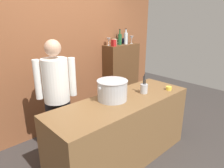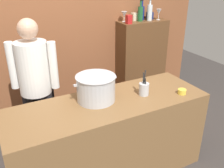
{
  "view_description": "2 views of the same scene",
  "coord_description": "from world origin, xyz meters",
  "px_view_note": "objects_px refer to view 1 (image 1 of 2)",
  "views": [
    {
      "loc": [
        -1.77,
        -1.69,
        1.93
      ],
      "look_at": [
        0.16,
        0.37,
        0.99
      ],
      "focal_mm": 32.77,
      "sensor_mm": 36.0,
      "label": 1
    },
    {
      "loc": [
        -0.99,
        -1.97,
        2.12
      ],
      "look_at": [
        0.21,
        0.33,
        0.92
      ],
      "focal_mm": 40.56,
      "sensor_mm": 36.0,
      "label": 2
    }
  ],
  "objects_px": {
    "utensil_crock": "(144,88)",
    "spice_tin_red": "(114,43)",
    "stockpot_large": "(112,90)",
    "wine_glass_wide": "(109,40)",
    "wine_bottle_green": "(120,39)",
    "wine_glass_tall": "(132,38)",
    "spice_tin_cream": "(115,42)",
    "butter_jar": "(169,88)",
    "wine_bottle_cobalt": "(120,39)",
    "spice_tin_navy": "(125,41)",
    "wine_bottle_clear": "(126,38)",
    "chef": "(57,92)"
  },
  "relations": [
    {
      "from": "wine_bottle_green",
      "to": "spice_tin_red",
      "type": "bearing_deg",
      "value": -161.28
    },
    {
      "from": "chef",
      "to": "butter_jar",
      "type": "xyz_separation_m",
      "value": [
        1.33,
        -0.88,
        -0.04
      ]
    },
    {
      "from": "wine_bottle_cobalt",
      "to": "spice_tin_navy",
      "type": "bearing_deg",
      "value": -4.85
    },
    {
      "from": "chef",
      "to": "wine_bottle_clear",
      "type": "distance_m",
      "value": 1.98
    },
    {
      "from": "stockpot_large",
      "to": "wine_glass_wide",
      "type": "distance_m",
      "value": 1.58
    },
    {
      "from": "spice_tin_navy",
      "to": "butter_jar",
      "type": "bearing_deg",
      "value": -111.67
    },
    {
      "from": "spice_tin_cream",
      "to": "wine_bottle_green",
      "type": "bearing_deg",
      "value": -58.84
    },
    {
      "from": "spice_tin_red",
      "to": "spice_tin_cream",
      "type": "relative_size",
      "value": 1.1
    },
    {
      "from": "wine_bottle_cobalt",
      "to": "butter_jar",
      "type": "bearing_deg",
      "value": -106.7
    },
    {
      "from": "utensil_crock",
      "to": "spice_tin_cream",
      "type": "relative_size",
      "value": 2.48
    },
    {
      "from": "chef",
      "to": "wine_glass_wide",
      "type": "distance_m",
      "value": 1.65
    },
    {
      "from": "wine_glass_wide",
      "to": "wine_glass_tall",
      "type": "distance_m",
      "value": 0.55
    },
    {
      "from": "wine_bottle_cobalt",
      "to": "spice_tin_red",
      "type": "distance_m",
      "value": 0.37
    },
    {
      "from": "wine_bottle_cobalt",
      "to": "wine_bottle_green",
      "type": "height_order",
      "value": "wine_bottle_green"
    },
    {
      "from": "wine_glass_tall",
      "to": "butter_jar",
      "type": "bearing_deg",
      "value": -116.13
    },
    {
      "from": "wine_glass_wide",
      "to": "spice_tin_red",
      "type": "bearing_deg",
      "value": -93.77
    },
    {
      "from": "wine_glass_tall",
      "to": "spice_tin_red",
      "type": "distance_m",
      "value": 0.55
    },
    {
      "from": "wine_glass_wide",
      "to": "spice_tin_red",
      "type": "relative_size",
      "value": 1.22
    },
    {
      "from": "butter_jar",
      "to": "spice_tin_navy",
      "type": "bearing_deg",
      "value": 68.33
    },
    {
      "from": "utensil_crock",
      "to": "butter_jar",
      "type": "distance_m",
      "value": 0.41
    },
    {
      "from": "utensil_crock",
      "to": "wine_bottle_clear",
      "type": "distance_m",
      "value": 1.57
    },
    {
      "from": "utensil_crock",
      "to": "wine_bottle_green",
      "type": "xyz_separation_m",
      "value": [
        0.73,
        1.21,
        0.53
      ]
    },
    {
      "from": "stockpot_large",
      "to": "wine_bottle_clear",
      "type": "relative_size",
      "value": 1.49
    },
    {
      "from": "spice_tin_red",
      "to": "spice_tin_navy",
      "type": "distance_m",
      "value": 0.49
    },
    {
      "from": "chef",
      "to": "wine_bottle_clear",
      "type": "bearing_deg",
      "value": -138.52
    },
    {
      "from": "butter_jar",
      "to": "chef",
      "type": "bearing_deg",
      "value": 146.54
    },
    {
      "from": "wine_bottle_clear",
      "to": "chef",
      "type": "bearing_deg",
      "value": -165.46
    },
    {
      "from": "butter_jar",
      "to": "wine_bottle_cobalt",
      "type": "bearing_deg",
      "value": 73.3
    },
    {
      "from": "stockpot_large",
      "to": "wine_bottle_cobalt",
      "type": "distance_m",
      "value": 1.8
    },
    {
      "from": "stockpot_large",
      "to": "utensil_crock",
      "type": "distance_m",
      "value": 0.51
    },
    {
      "from": "utensil_crock",
      "to": "butter_jar",
      "type": "height_order",
      "value": "utensil_crock"
    },
    {
      "from": "chef",
      "to": "wine_glass_tall",
      "type": "xyz_separation_m",
      "value": [
        1.99,
        0.46,
        0.54
      ]
    },
    {
      "from": "wine_bottle_green",
      "to": "spice_tin_navy",
      "type": "xyz_separation_m",
      "value": [
        0.22,
        0.07,
        -0.06
      ]
    },
    {
      "from": "chef",
      "to": "butter_jar",
      "type": "distance_m",
      "value": 1.6
    },
    {
      "from": "utensil_crock",
      "to": "spice_tin_red",
      "type": "height_order",
      "value": "spice_tin_red"
    },
    {
      "from": "wine_bottle_green",
      "to": "butter_jar",
      "type": "bearing_deg",
      "value": -104.42
    },
    {
      "from": "spice_tin_navy",
      "to": "chef",
      "type": "bearing_deg",
      "value": -163.46
    },
    {
      "from": "utensil_crock",
      "to": "wine_bottle_clear",
      "type": "relative_size",
      "value": 0.91
    },
    {
      "from": "wine_bottle_green",
      "to": "wine_glass_tall",
      "type": "bearing_deg",
      "value": -7.53
    },
    {
      "from": "spice_tin_cream",
      "to": "wine_glass_tall",
      "type": "bearing_deg",
      "value": -19.25
    },
    {
      "from": "spice_tin_red",
      "to": "spice_tin_navy",
      "type": "xyz_separation_m",
      "value": [
        0.46,
        0.15,
        -0.01
      ]
    },
    {
      "from": "chef",
      "to": "wine_bottle_green",
      "type": "bearing_deg",
      "value": -136.64
    },
    {
      "from": "stockpot_large",
      "to": "butter_jar",
      "type": "height_order",
      "value": "stockpot_large"
    },
    {
      "from": "utensil_crock",
      "to": "butter_jar",
      "type": "bearing_deg",
      "value": -24.47
    },
    {
      "from": "chef",
      "to": "wine_bottle_clear",
      "type": "height_order",
      "value": "wine_bottle_clear"
    },
    {
      "from": "wine_glass_wide",
      "to": "wine_glass_tall",
      "type": "relative_size",
      "value": 0.93
    },
    {
      "from": "wine_glass_tall",
      "to": "wine_bottle_cobalt",
      "type": "bearing_deg",
      "value": 151.02
    },
    {
      "from": "spice_tin_red",
      "to": "wine_glass_wide",
      "type": "bearing_deg",
      "value": 86.23
    },
    {
      "from": "wine_bottle_clear",
      "to": "spice_tin_red",
      "type": "distance_m",
      "value": 0.4
    },
    {
      "from": "wine_bottle_cobalt",
      "to": "chef",
      "type": "bearing_deg",
      "value": -161.91
    }
  ]
}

